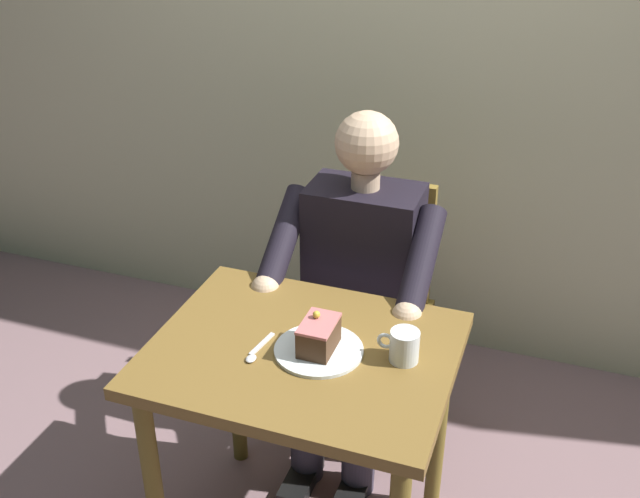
% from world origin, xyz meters
% --- Properties ---
extents(dining_table, '(0.80, 0.64, 0.73)m').
position_xyz_m(dining_table, '(0.00, 0.00, 0.61)').
color(dining_table, brown).
rests_on(dining_table, ground).
extents(chair, '(0.42, 0.42, 0.90)m').
position_xyz_m(chair, '(0.00, -0.66, 0.50)').
color(chair, olive).
rests_on(chair, ground).
extents(seated_person, '(0.53, 0.58, 1.21)m').
position_xyz_m(seated_person, '(0.00, -0.48, 0.63)').
color(seated_person, black).
rests_on(seated_person, ground).
extents(dessert_plate, '(0.24, 0.24, 0.01)m').
position_xyz_m(dessert_plate, '(-0.05, 0.00, 0.74)').
color(dessert_plate, white).
rests_on(dessert_plate, dining_table).
extents(cake_slice, '(0.09, 0.13, 0.10)m').
position_xyz_m(cake_slice, '(-0.05, 0.00, 0.78)').
color(cake_slice, '#462C1A').
rests_on(cake_slice, dessert_plate).
extents(coffee_cup, '(0.11, 0.08, 0.09)m').
position_xyz_m(coffee_cup, '(-0.26, -0.04, 0.78)').
color(coffee_cup, silver).
rests_on(coffee_cup, dining_table).
extents(dessert_spoon, '(0.03, 0.14, 0.01)m').
position_xyz_m(dessert_spoon, '(0.11, 0.06, 0.73)').
color(dessert_spoon, silver).
rests_on(dessert_spoon, dining_table).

